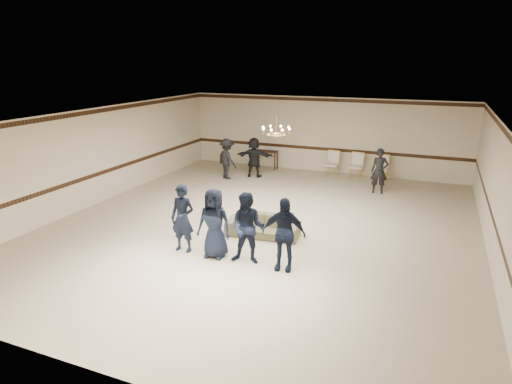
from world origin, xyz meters
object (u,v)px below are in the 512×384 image
at_px(chandelier, 276,124).
at_px(banquet_chair_right, 382,169).
at_px(banquet_chair_left, 332,164).
at_px(console_table, 267,160).
at_px(boy_a, 183,218).
at_px(boy_d, 284,234).
at_px(adult_mid, 254,157).
at_px(adult_right, 379,171).
at_px(adult_left, 227,159).
at_px(settee, 263,226).
at_px(boy_c, 248,228).
at_px(banquet_chair_mid, 356,166).
at_px(boy_b, 214,223).

distance_m(chandelier, banquet_chair_right, 6.35).
height_order(banquet_chair_left, console_table, banquet_chair_left).
relative_size(boy_a, boy_d, 1.00).
relative_size(boy_d, adult_mid, 1.06).
bearing_deg(adult_right, adult_left, 177.15).
distance_m(settee, adult_left, 6.24).
bearing_deg(settee, boy_a, -136.80).
relative_size(boy_c, boy_d, 1.00).
distance_m(adult_left, adult_mid, 1.14).
distance_m(adult_right, banquet_chair_mid, 2.03).
distance_m(boy_c, banquet_chair_left, 8.77).
height_order(chandelier, adult_left, chandelier).
relative_size(boy_b, boy_c, 1.00).
bearing_deg(boy_d, adult_mid, 110.11).
relative_size(adult_left, adult_right, 1.00).
height_order(chandelier, banquet_chair_left, chandelier).
bearing_deg(banquet_chair_mid, chandelier, -104.61).
xyz_separation_m(boy_a, banquet_chair_right, (3.84, 8.77, -0.36)).
bearing_deg(adult_left, banquet_chair_right, -132.48).
bearing_deg(adult_left, boy_a, 135.87).
distance_m(chandelier, adult_left, 5.10).
distance_m(chandelier, adult_mid, 5.10).
bearing_deg(boy_d, banquet_chair_mid, 81.96).
height_order(chandelier, banquet_chair_mid, chandelier).
xyz_separation_m(boy_a, banquet_chair_mid, (2.84, 8.77, -0.36)).
height_order(boy_b, banquet_chair_right, boy_b).
xyz_separation_m(banquet_chair_left, banquet_chair_right, (2.00, 0.00, 0.00)).
bearing_deg(chandelier, boy_a, -109.56).
xyz_separation_m(adult_left, banquet_chair_mid, (4.90, 1.97, -0.30)).
bearing_deg(banquet_chair_mid, banquet_chair_left, -177.77).
relative_size(boy_b, banquet_chair_right, 1.68).
distance_m(settee, banquet_chair_left, 7.08).
bearing_deg(boy_a, boy_b, -0.86).
xyz_separation_m(boy_c, settee, (-0.29, 1.70, -0.58)).
relative_size(boy_c, adult_right, 1.06).
distance_m(boy_c, console_table, 9.45).
bearing_deg(banquet_chair_left, banquet_chair_mid, 3.86).
xyz_separation_m(chandelier, boy_d, (1.46, -3.48, -1.99)).
bearing_deg(console_table, banquet_chair_right, -5.33).
bearing_deg(boy_b, boy_d, -3.27).
bearing_deg(boy_a, adult_mid, 97.93).
relative_size(boy_c, adult_mid, 1.06).
xyz_separation_m(boy_b, settee, (0.61, 1.70, -0.58)).
bearing_deg(adult_mid, banquet_chair_mid, -171.00).
relative_size(chandelier, banquet_chair_mid, 0.90).
xyz_separation_m(boy_c, banquet_chair_right, (2.04, 8.77, -0.36)).
distance_m(adult_left, banquet_chair_mid, 5.29).
bearing_deg(chandelier, banquet_chair_mid, 73.16).
bearing_deg(settee, adult_left, 119.92).
distance_m(adult_left, console_table, 2.39).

